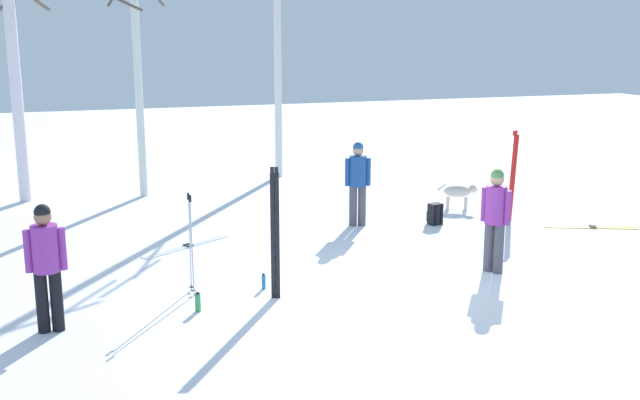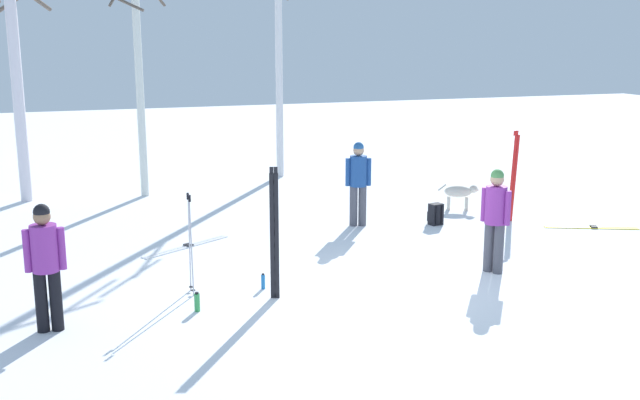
% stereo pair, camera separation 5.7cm
% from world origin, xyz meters
% --- Properties ---
extents(ground_plane, '(60.00, 60.00, 0.00)m').
position_xyz_m(ground_plane, '(0.00, 0.00, 0.00)').
color(ground_plane, white).
extents(person_0, '(0.34, 0.47, 1.72)m').
position_xyz_m(person_0, '(1.86, 0.23, 0.98)').
color(person_0, '#4C4C56').
rests_on(person_0, ground_plane).
extents(person_1, '(0.52, 0.34, 1.72)m').
position_xyz_m(person_1, '(-5.00, -0.04, 0.98)').
color(person_1, black).
rests_on(person_1, ground_plane).
extents(person_2, '(0.51, 0.34, 1.72)m').
position_xyz_m(person_2, '(0.91, 3.80, 0.98)').
color(person_2, '#4C4C56').
rests_on(person_2, ground_plane).
extents(dog, '(0.82, 0.48, 0.57)m').
position_xyz_m(dog, '(3.57, 4.37, 0.39)').
color(dog, beige).
rests_on(dog, ground_plane).
extents(ski_pair_planted_0, '(0.22, 0.05, 1.90)m').
position_xyz_m(ski_pair_planted_0, '(4.08, 3.11, 0.94)').
color(ski_pair_planted_0, red).
rests_on(ski_pair_planted_0, ground_plane).
extents(ski_pair_planted_1, '(0.14, 0.06, 1.97)m').
position_xyz_m(ski_pair_planted_1, '(-1.86, 0.20, 0.98)').
color(ski_pair_planted_1, black).
rests_on(ski_pair_planted_1, ground_plane).
extents(ski_pair_lying_0, '(1.73, 1.14, 0.05)m').
position_xyz_m(ski_pair_lying_0, '(-2.65, 3.36, 0.01)').
color(ski_pair_lying_0, white).
rests_on(ski_pair_lying_0, ground_plane).
extents(ski_pair_lying_1, '(1.76, 0.90, 0.05)m').
position_xyz_m(ski_pair_lying_1, '(5.29, 2.08, 0.01)').
color(ski_pair_lying_1, yellow).
rests_on(ski_pair_lying_1, ground_plane).
extents(ski_poles_0, '(0.07, 0.27, 1.53)m').
position_xyz_m(ski_poles_0, '(-2.98, 0.82, 0.81)').
color(ski_poles_0, '#B2B2BC').
rests_on(ski_poles_0, ground_plane).
extents(backpack_0, '(0.30, 0.32, 0.44)m').
position_xyz_m(backpack_0, '(2.44, 3.36, 0.21)').
color(backpack_0, black).
rests_on(backpack_0, ground_plane).
extents(water_bottle_0, '(0.08, 0.08, 0.28)m').
position_xyz_m(water_bottle_0, '(-3.04, 0.04, 0.13)').
color(water_bottle_0, green).
rests_on(water_bottle_0, ground_plane).
extents(water_bottle_1, '(0.06, 0.06, 0.25)m').
position_xyz_m(water_bottle_1, '(-1.92, 0.66, 0.12)').
color(water_bottle_1, '#1E72BF').
rests_on(water_bottle_1, ground_plane).
extents(birch_tree_2, '(1.73, 1.71, 6.84)m').
position_xyz_m(birch_tree_2, '(-5.52, 8.50, 3.57)').
color(birch_tree_2, silver).
rests_on(birch_tree_2, ground_plane).
extents(birch_tree_3, '(1.36, 1.29, 7.12)m').
position_xyz_m(birch_tree_3, '(-2.87, 8.16, 3.72)').
color(birch_tree_3, silver).
rests_on(birch_tree_3, ground_plane).
extents(birch_tree_4, '(1.29, 1.25, 7.44)m').
position_xyz_m(birch_tree_4, '(0.95, 9.49, 3.88)').
color(birch_tree_4, silver).
rests_on(birch_tree_4, ground_plane).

